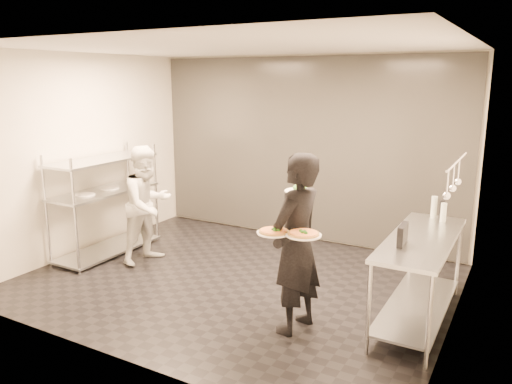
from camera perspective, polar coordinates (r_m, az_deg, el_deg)
The scene contains 13 objects.
room_shell at distance 6.89m, azimuth 2.66°, elevation 4.08°, with size 5.00×4.00×2.80m.
pass_rack at distance 7.35m, azimuth -16.88°, elevation -0.94°, with size 0.60×1.60×1.50m.
prep_counter at distance 5.32m, azimuth 18.23°, elevation -7.91°, with size 0.60×1.80×0.92m.
utensil_rail at distance 5.04m, azimuth 21.72°, elevation 1.57°, with size 0.07×1.20×0.31m.
waiter at distance 4.85m, azimuth 4.63°, elevation -5.95°, with size 0.65×0.43×1.78m, color black.
chef at distance 6.87m, azimuth -12.29°, elevation -1.40°, with size 0.77×0.60×1.59m, color white.
pizza_plate_near at distance 4.64m, azimuth 2.02°, elevation -4.55°, with size 0.31×0.31×0.05m.
pizza_plate_far at distance 4.55m, azimuth 5.46°, elevation -4.80°, with size 0.33×0.33×0.05m.
salad_plate at distance 5.06m, azimuth 5.01°, elevation 0.30°, with size 0.31×0.31×0.07m.
pos_monitor at distance 4.91m, azimuth 16.41°, elevation -4.69°, with size 0.05×0.27×0.20m, color black.
bottle_green at distance 5.96m, azimuth 19.68°, elevation -1.61°, with size 0.07×0.07×0.24m, color #9AA698.
bottle_clear at distance 5.81m, azimuth 20.63°, elevation -2.21°, with size 0.06×0.06×0.21m, color #9AA698.
bottle_dark at distance 5.95m, azimuth 20.50°, elevation -1.87°, with size 0.06×0.06×0.21m, color black.
Camera 1 is at (3.04, -4.92, 2.46)m, focal length 35.00 mm.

